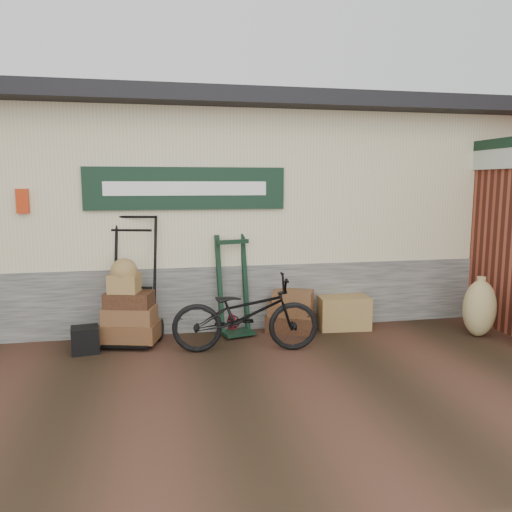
% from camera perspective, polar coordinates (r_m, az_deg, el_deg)
% --- Properties ---
extents(ground, '(80.00, 80.00, 0.00)m').
position_cam_1_polar(ground, '(6.02, -4.10, -11.29)').
color(ground, black).
rests_on(ground, ground).
extents(station_building, '(14.40, 4.10, 3.20)m').
position_cam_1_polar(station_building, '(8.40, -6.61, 5.51)').
color(station_building, '#4C4C47').
rests_on(station_building, ground).
extents(brick_outbuilding, '(1.71, 4.51, 2.62)m').
position_cam_1_polar(brick_outbuilding, '(8.72, 26.96, 2.71)').
color(brick_outbuilding, maroon).
rests_on(brick_outbuilding, ground).
extents(porter_trolley, '(0.95, 0.81, 1.64)m').
position_cam_1_polar(porter_trolley, '(6.50, -13.86, -2.53)').
color(porter_trolley, black).
rests_on(porter_trolley, ground).
extents(green_barrow, '(0.57, 0.51, 1.33)m').
position_cam_1_polar(green_barrow, '(6.69, -2.55, -3.34)').
color(green_barrow, black).
rests_on(green_barrow, ground).
extents(suitcase_stack, '(0.76, 0.65, 0.58)m').
position_cam_1_polar(suitcase_stack, '(6.89, 4.03, -6.24)').
color(suitcase_stack, black).
rests_on(suitcase_stack, ground).
extents(wicker_hamper, '(0.73, 0.51, 0.46)m').
position_cam_1_polar(wicker_hamper, '(7.15, 9.91, -6.31)').
color(wicker_hamper, brown).
rests_on(wicker_hamper, ground).
extents(black_trunk, '(0.35, 0.31, 0.32)m').
position_cam_1_polar(black_trunk, '(6.39, -18.94, -9.04)').
color(black_trunk, black).
rests_on(black_trunk, ground).
extents(bicycle, '(0.82, 1.83, 1.03)m').
position_cam_1_polar(bicycle, '(6.02, -1.22, -6.14)').
color(bicycle, black).
rests_on(bicycle, ground).
extents(burlap_sack_left, '(0.59, 0.55, 0.76)m').
position_cam_1_polar(burlap_sack_left, '(7.26, 24.18, -5.47)').
color(burlap_sack_left, '#937F4F').
rests_on(burlap_sack_left, ground).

